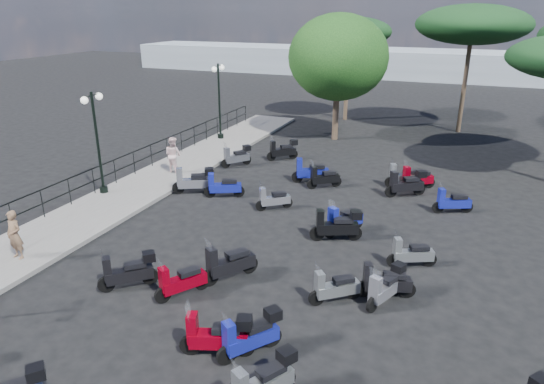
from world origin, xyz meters
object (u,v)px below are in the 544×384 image
at_px(scooter_10, 251,336).
at_px(scooter_27, 406,184).
at_px(scooter_1, 128,272).
at_px(woman, 15,235).
at_px(scooter_12, 335,288).
at_px(scooter_2, 194,181).
at_px(scooter_19, 337,226).
at_px(lamp_post_1, 97,137).
at_px(scooter_24, 384,282).
at_px(scooter_18, 386,287).
at_px(scooter_6, 181,282).
at_px(scooter_21, 416,179).
at_px(scooter_14, 273,199).
at_px(scooter_8, 311,172).
at_px(scooter_13, 343,221).
at_px(scooter_9, 283,150).
at_px(scooter_3, 237,157).
at_px(scooter_15, 324,178).
at_px(scooter_17, 263,383).
at_px(scooter_25, 411,254).
at_px(scooter_5, 229,264).
at_px(scooter_20, 404,177).
at_px(broadleaf_tree, 338,57).
at_px(pine_0, 473,25).
at_px(scooter_11, 217,336).
at_px(scooter_26, 452,202).
at_px(scooter_7, 223,187).
at_px(pine_2, 350,32).
at_px(pedestrian_far, 173,155).
at_px(lamp_post_2, 219,96).

distance_m(scooter_10, scooter_27, 11.83).
distance_m(scooter_1, scooter_10, 4.60).
xyz_separation_m(woman, scooter_12, (9.81, 1.59, -0.50)).
height_order(scooter_2, scooter_19, scooter_2).
bearing_deg(lamp_post_1, scooter_24, -21.28).
xyz_separation_m(lamp_post_1, scooter_18, (12.54, -3.59, -2.10)).
xyz_separation_m(scooter_6, scooter_21, (4.97, 11.28, 0.01)).
distance_m(scooter_10, scooter_14, 8.65).
height_order(scooter_8, scooter_13, scooter_8).
distance_m(lamp_post_1, scooter_13, 10.61).
bearing_deg(scooter_9, scooter_3, 96.41).
distance_m(scooter_15, scooter_17, 12.82).
distance_m(scooter_25, scooter_27, 6.19).
bearing_deg(scooter_10, lamp_post_1, 1.75).
xyz_separation_m(scooter_5, scooter_17, (2.82, -4.01, -0.01)).
xyz_separation_m(scooter_3, scooter_12, (7.82, -9.91, -0.06)).
height_order(scooter_20, broadleaf_tree, broadleaf_tree).
height_order(scooter_27, broadleaf_tree, broadleaf_tree).
bearing_deg(lamp_post_1, pine_0, 46.50).
relative_size(scooter_6, scooter_8, 0.83).
height_order(scooter_11, scooter_12, scooter_11).
distance_m(scooter_1, scooter_12, 5.82).
bearing_deg(scooter_5, broadleaf_tree, -50.73).
xyz_separation_m(lamp_post_1, scooter_8, (7.65, 4.92, -2.08)).
bearing_deg(scooter_20, scooter_26, -158.42).
relative_size(scooter_10, scooter_18, 0.95).
relative_size(scooter_5, scooter_20, 0.97).
relative_size(woman, scooter_26, 1.05).
bearing_deg(scooter_7, scooter_20, -86.17).
relative_size(lamp_post_1, scooter_25, 2.94).
relative_size(scooter_9, pine_2, 0.20).
xyz_separation_m(pedestrian_far, scooter_9, (3.93, 4.27, -0.49)).
bearing_deg(scooter_10, pedestrian_far, -13.57).
bearing_deg(scooter_24, scooter_12, 102.49).
xyz_separation_m(scooter_7, scooter_15, (3.59, 2.71, -0.02)).
bearing_deg(scooter_12, pedestrian_far, 13.26).
height_order(lamp_post_2, scooter_8, lamp_post_2).
height_order(scooter_19, scooter_21, scooter_19).
relative_size(scooter_13, scooter_24, 0.98).
height_order(scooter_19, scooter_27, scooter_27).
distance_m(scooter_12, pine_0, 22.87).
height_order(pedestrian_far, broadleaf_tree, broadleaf_tree).
bearing_deg(scooter_3, scooter_6, 145.18).
distance_m(scooter_13, scooter_21, 5.96).
distance_m(pedestrian_far, scooter_11, 13.40).
height_order(scooter_5, scooter_6, scooter_5).
relative_size(scooter_9, scooter_11, 0.84).
relative_size(scooter_21, scooter_25, 1.02).
xyz_separation_m(scooter_6, scooter_10, (2.79, -1.47, 0.05)).
bearing_deg(scooter_11, scooter_13, -27.67).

